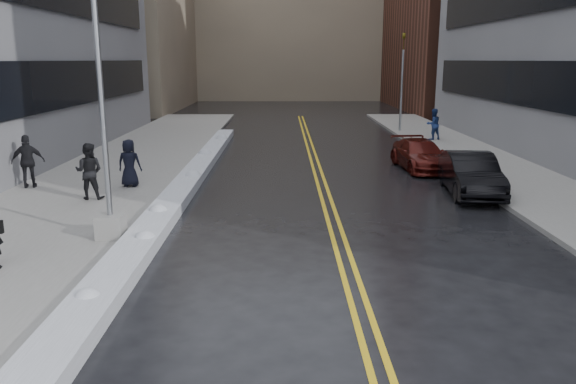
{
  "coord_description": "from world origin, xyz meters",
  "views": [
    {
      "loc": [
        1.05,
        -11.62,
        4.54
      ],
      "look_at": [
        1.18,
        2.1,
        1.3
      ],
      "focal_mm": 35.0,
      "sensor_mm": 36.0,
      "label": 1
    }
  ],
  "objects_px": {
    "fire_hydrant": "(485,164)",
    "pedestrian_d": "(28,161)",
    "traffic_signal": "(402,78)",
    "car_black": "(471,174)",
    "lamppost": "(105,144)",
    "pedestrian_b": "(89,171)",
    "pedestrian_east": "(433,124)",
    "pedestrian_c": "(129,163)",
    "car_maroon": "(420,155)"
  },
  "relations": [
    {
      "from": "lamppost",
      "to": "fire_hydrant",
      "type": "height_order",
      "value": "lamppost"
    },
    {
      "from": "pedestrian_b",
      "to": "lamppost",
      "type": "bearing_deg",
      "value": 115.24
    },
    {
      "from": "pedestrian_b",
      "to": "car_maroon",
      "type": "bearing_deg",
      "value": -154.06
    },
    {
      "from": "pedestrian_d",
      "to": "fire_hydrant",
      "type": "bearing_deg",
      "value": 171.44
    },
    {
      "from": "fire_hydrant",
      "to": "pedestrian_d",
      "type": "distance_m",
      "value": 17.01
    },
    {
      "from": "traffic_signal",
      "to": "pedestrian_c",
      "type": "relative_size",
      "value": 3.57
    },
    {
      "from": "pedestrian_d",
      "to": "pedestrian_east",
      "type": "relative_size",
      "value": 1.07
    },
    {
      "from": "fire_hydrant",
      "to": "pedestrian_b",
      "type": "xyz_separation_m",
      "value": [
        -14.17,
        -3.92,
        0.51
      ]
    },
    {
      "from": "lamppost",
      "to": "traffic_signal",
      "type": "bearing_deg",
      "value": 61.79
    },
    {
      "from": "traffic_signal",
      "to": "pedestrian_c",
      "type": "bearing_deg",
      "value": -128.7
    },
    {
      "from": "lamppost",
      "to": "pedestrian_d",
      "type": "distance_m",
      "value": 7.48
    },
    {
      "from": "fire_hydrant",
      "to": "pedestrian_east",
      "type": "bearing_deg",
      "value": 87.07
    },
    {
      "from": "pedestrian_d",
      "to": "car_black",
      "type": "bearing_deg",
      "value": 161.74
    },
    {
      "from": "lamppost",
      "to": "pedestrian_east",
      "type": "height_order",
      "value": "lamppost"
    },
    {
      "from": "pedestrian_east",
      "to": "fire_hydrant",
      "type": "bearing_deg",
      "value": 67.38
    },
    {
      "from": "traffic_signal",
      "to": "car_maroon",
      "type": "distance_m",
      "value": 12.62
    },
    {
      "from": "fire_hydrant",
      "to": "pedestrian_b",
      "type": "bearing_deg",
      "value": -164.56
    },
    {
      "from": "fire_hydrant",
      "to": "pedestrian_d",
      "type": "xyz_separation_m",
      "value": [
        -16.86,
        -2.24,
        0.53
      ]
    },
    {
      "from": "lamppost",
      "to": "pedestrian_b",
      "type": "height_order",
      "value": "lamppost"
    },
    {
      "from": "fire_hydrant",
      "to": "car_black",
      "type": "distance_m",
      "value": 3.19
    },
    {
      "from": "lamppost",
      "to": "traffic_signal",
      "type": "distance_m",
      "value": 24.98
    },
    {
      "from": "lamppost",
      "to": "fire_hydrant",
      "type": "xyz_separation_m",
      "value": [
        12.3,
        8.0,
        -1.98
      ]
    },
    {
      "from": "traffic_signal",
      "to": "car_black",
      "type": "distance_m",
      "value": 17.06
    },
    {
      "from": "pedestrian_b",
      "to": "car_maroon",
      "type": "distance_m",
      "value": 13.34
    },
    {
      "from": "pedestrian_b",
      "to": "pedestrian_east",
      "type": "xyz_separation_m",
      "value": [
        14.68,
        13.72,
        -0.04
      ]
    },
    {
      "from": "car_black",
      "to": "car_maroon",
      "type": "distance_m",
      "value": 4.65
    },
    {
      "from": "fire_hydrant",
      "to": "pedestrian_c",
      "type": "bearing_deg",
      "value": -171.18
    },
    {
      "from": "pedestrian_d",
      "to": "car_maroon",
      "type": "xyz_separation_m",
      "value": [
        14.73,
        4.04,
        -0.46
      ]
    },
    {
      "from": "fire_hydrant",
      "to": "car_maroon",
      "type": "height_order",
      "value": "car_maroon"
    },
    {
      "from": "pedestrian_b",
      "to": "car_black",
      "type": "distance_m",
      "value": 12.73
    },
    {
      "from": "fire_hydrant",
      "to": "pedestrian_b",
      "type": "distance_m",
      "value": 14.71
    },
    {
      "from": "pedestrian_east",
      "to": "car_black",
      "type": "xyz_separation_m",
      "value": [
        -2.0,
        -12.62,
        -0.3
      ]
    },
    {
      "from": "car_black",
      "to": "pedestrian_d",
      "type": "bearing_deg",
      "value": -176.65
    },
    {
      "from": "fire_hydrant",
      "to": "car_maroon",
      "type": "distance_m",
      "value": 2.78
    },
    {
      "from": "traffic_signal",
      "to": "pedestrian_d",
      "type": "bearing_deg",
      "value": -135.2
    },
    {
      "from": "pedestrian_east",
      "to": "car_black",
      "type": "distance_m",
      "value": 12.78
    },
    {
      "from": "pedestrian_b",
      "to": "car_black",
      "type": "bearing_deg",
      "value": -174.45
    },
    {
      "from": "lamppost",
      "to": "pedestrian_c",
      "type": "height_order",
      "value": "lamppost"
    },
    {
      "from": "pedestrian_d",
      "to": "car_maroon",
      "type": "height_order",
      "value": "pedestrian_d"
    },
    {
      "from": "lamppost",
      "to": "car_maroon",
      "type": "bearing_deg",
      "value": 43.92
    },
    {
      "from": "traffic_signal",
      "to": "car_black",
      "type": "xyz_separation_m",
      "value": [
        -1.0,
        -16.81,
        -2.69
      ]
    },
    {
      "from": "pedestrian_east",
      "to": "lamppost",
      "type": "bearing_deg",
      "value": 34.59
    },
    {
      "from": "traffic_signal",
      "to": "pedestrian_east",
      "type": "bearing_deg",
      "value": -76.57
    },
    {
      "from": "pedestrian_d",
      "to": "pedestrian_b",
      "type": "bearing_deg",
      "value": 131.94
    },
    {
      "from": "pedestrian_b",
      "to": "pedestrian_d",
      "type": "height_order",
      "value": "pedestrian_d"
    },
    {
      "from": "pedestrian_c",
      "to": "pedestrian_east",
      "type": "distance_m",
      "value": 18.27
    },
    {
      "from": "traffic_signal",
      "to": "pedestrian_b",
      "type": "bearing_deg",
      "value": -127.35
    },
    {
      "from": "pedestrian_east",
      "to": "car_black",
      "type": "height_order",
      "value": "pedestrian_east"
    },
    {
      "from": "traffic_signal",
      "to": "pedestrian_d",
      "type": "distance_m",
      "value": 23.17
    },
    {
      "from": "lamppost",
      "to": "pedestrian_east",
      "type": "relative_size",
      "value": 4.4
    }
  ]
}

